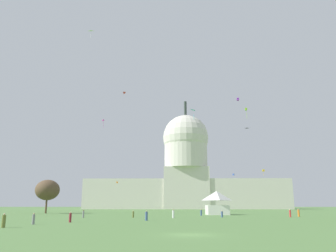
% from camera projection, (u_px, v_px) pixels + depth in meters
% --- Properties ---
extents(ground_plane, '(800.00, 800.00, 0.00)m').
position_uv_depth(ground_plane, '(191.00, 235.00, 31.16)').
color(ground_plane, '#567F42').
extents(capitol_building, '(128.36, 29.73, 70.67)m').
position_uv_depth(capitol_building, '(186.00, 172.00, 214.86)').
color(capitol_building, beige).
rests_on(capitol_building, ground_plane).
extents(event_tent, '(6.45, 7.46, 6.46)m').
position_uv_depth(event_tent, '(217.00, 203.00, 93.09)').
color(event_tent, white).
rests_on(event_tent, ground_plane).
extents(tree_west_mid, '(9.44, 10.17, 10.66)m').
position_uv_depth(tree_west_mid, '(47.00, 190.00, 108.13)').
color(tree_west_mid, brown).
rests_on(tree_west_mid, ground_plane).
extents(person_orange_back_right, '(0.55, 0.55, 1.80)m').
position_uv_depth(person_orange_back_right, '(299.00, 213.00, 78.10)').
color(person_orange_back_right, orange).
rests_on(person_orange_back_right, ground_plane).
extents(person_denim_edge_west, '(0.51, 0.51, 1.73)m').
position_uv_depth(person_denim_edge_west, '(146.00, 216.00, 58.97)').
color(person_denim_edge_west, '#3D5684').
rests_on(person_denim_edge_west, ground_plane).
extents(person_denim_near_tree_west, '(0.45, 0.45, 1.66)m').
position_uv_depth(person_denim_near_tree_west, '(201.00, 213.00, 84.98)').
color(person_denim_near_tree_west, '#3D5684').
rests_on(person_denim_near_tree_west, ground_plane).
extents(person_white_near_tree_east, '(0.52, 0.52, 1.76)m').
position_uv_depth(person_white_near_tree_east, '(173.00, 214.00, 70.35)').
color(person_white_near_tree_east, silver).
rests_on(person_white_near_tree_east, ground_plane).
extents(person_grey_front_center, '(0.50, 0.50, 1.67)m').
position_uv_depth(person_grey_front_center, '(83.00, 214.00, 71.58)').
color(person_grey_front_center, gray).
rests_on(person_grey_front_center, ground_plane).
extents(person_red_edge_east, '(0.49, 0.49, 1.79)m').
position_uv_depth(person_red_edge_east, '(290.00, 213.00, 74.76)').
color(person_red_edge_east, red).
rests_on(person_red_edge_east, ground_plane).
extents(person_maroon_back_center, '(0.40, 0.40, 1.64)m').
position_uv_depth(person_maroon_back_center, '(70.00, 218.00, 53.17)').
color(person_maroon_back_center, maroon).
rests_on(person_maroon_back_center, ground_plane).
extents(person_grey_lawn_far_right, '(0.55, 0.55, 1.60)m').
position_uv_depth(person_grey_lawn_far_right, '(33.00, 219.00, 47.59)').
color(person_grey_lawn_far_right, gray).
rests_on(person_grey_lawn_far_right, ground_plane).
extents(person_olive_mid_center, '(0.54, 0.54, 1.51)m').
position_uv_depth(person_olive_mid_center, '(133.00, 214.00, 72.24)').
color(person_olive_mid_center, olive).
rests_on(person_olive_mid_center, ground_plane).
extents(person_denim_front_right, '(0.53, 0.53, 1.49)m').
position_uv_depth(person_denim_front_right, '(222.00, 214.00, 74.18)').
color(person_denim_front_right, '#3D5684').
rests_on(person_denim_front_right, ground_plane).
extents(person_olive_deep_crowd, '(0.49, 0.49, 1.72)m').
position_uv_depth(person_olive_deep_crowd, '(4.00, 221.00, 40.92)').
color(person_olive_deep_crowd, olive).
rests_on(person_olive_deep_crowd, ground_plane).
extents(kite_cyan_mid, '(1.54, 1.62, 2.10)m').
position_uv_depth(kite_cyan_mid, '(195.00, 111.00, 77.92)').
color(kite_cyan_mid, '#33BCDB').
extents(kite_white_high, '(1.72, 0.71, 2.65)m').
position_uv_depth(kite_white_high, '(91.00, 31.00, 110.58)').
color(kite_white_high, white).
extents(kite_black_mid, '(1.68, 1.04, 0.24)m').
position_uv_depth(kite_black_mid, '(247.00, 128.00, 141.31)').
color(kite_black_mid, black).
extents(kite_orange_low, '(0.83, 0.77, 0.90)m').
position_uv_depth(kite_orange_low, '(117.00, 182.00, 155.64)').
color(kite_orange_low, orange).
extents(kite_blue_low, '(1.07, 1.07, 0.92)m').
position_uv_depth(kite_blue_low, '(233.00, 174.00, 168.10)').
color(kite_blue_low, blue).
extents(kite_red_mid, '(0.77, 1.46, 0.36)m').
position_uv_depth(kite_red_mid, '(126.00, 93.00, 76.30)').
color(kite_red_mid, red).
extents(kite_violet_high, '(1.11, 1.19, 1.39)m').
position_uv_depth(kite_violet_high, '(238.00, 99.00, 166.42)').
color(kite_violet_high, purple).
extents(kite_gold_low, '(0.93, 0.94, 2.56)m').
position_uv_depth(kite_gold_low, '(263.00, 171.00, 143.50)').
color(kite_gold_low, gold).
extents(kite_magenta_high, '(0.97, 0.98, 4.17)m').
position_uv_depth(kite_magenta_high, '(103.00, 120.00, 165.56)').
color(kite_magenta_high, '#D1339E').
extents(kite_lime_high, '(0.72, 0.77, 3.92)m').
position_uv_depth(kite_lime_high, '(246.00, 109.00, 122.19)').
color(kite_lime_high, '#8CD133').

